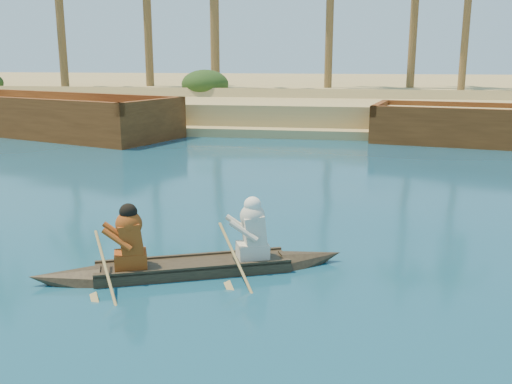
# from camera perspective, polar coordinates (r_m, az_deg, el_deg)

# --- Properties ---
(sandy_embankment) EXTENTS (150.00, 51.00, 1.50)m
(sandy_embankment) POSITION_cam_1_polar(r_m,az_deg,el_deg) (49.03, 16.50, 9.48)
(sandy_embankment) COLOR tan
(sandy_embankment) RESTS_ON ground
(shrub_cluster) EXTENTS (100.00, 6.00, 2.40)m
(shrub_cluster) POSITION_cam_1_polar(r_m,az_deg,el_deg) (33.78, 19.47, 8.91)
(shrub_cluster) COLOR #1D3613
(shrub_cluster) RESTS_ON ground
(canoe) EXTENTS (4.88, 2.54, 1.38)m
(canoe) POSITION_cam_1_polar(r_m,az_deg,el_deg) (9.18, -6.30, -6.49)
(canoe) COLOR #3B3020
(canoe) RESTS_ON ground
(barge_left) EXTENTS (12.88, 7.90, 2.04)m
(barge_left) POSITION_cam_1_polar(r_m,az_deg,el_deg) (27.48, -20.02, 7.00)
(barge_left) COLOR brown
(barge_left) RESTS_ON ground
(barge_mid) EXTENTS (11.07, 5.43, 1.77)m
(barge_mid) POSITION_cam_1_polar(r_m,az_deg,el_deg) (24.67, 24.19, 5.78)
(barge_mid) COLOR brown
(barge_mid) RESTS_ON ground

